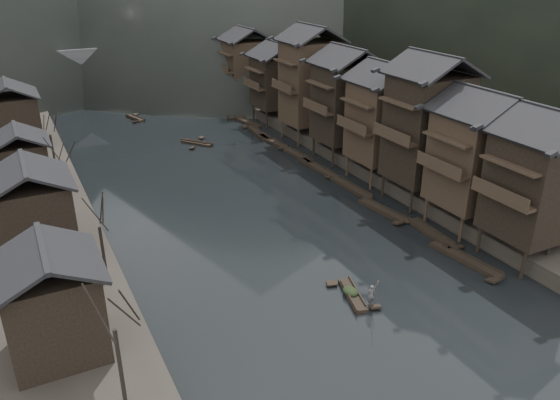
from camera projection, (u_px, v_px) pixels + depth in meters
water at (308, 261)px, 47.34m from camera, size 300.00×300.00×0.00m
right_bank at (369, 104)px, 93.99m from camera, size 40.00×200.00×1.80m
stilt_houses at (356, 94)px, 66.20m from camera, size 9.00×67.60×16.10m
left_houses at (23, 165)px, 52.87m from camera, size 8.10×53.20×8.73m
bare_trees at (78, 195)px, 44.42m from camera, size 3.64×44.24×7.28m
moored_sampans at (288, 150)px, 73.85m from camera, size 2.95×73.95×0.47m
midriver_boats at (170, 118)px, 88.28m from camera, size 11.97×30.45×0.44m
stone_bridge at (121, 65)px, 103.76m from camera, size 40.00×6.00×9.00m
hero_sampan at (353, 295)px, 42.23m from camera, size 2.22×4.96×0.43m
cargo_heap at (351, 288)px, 42.15m from camera, size 1.08×1.42×0.65m
boatman at (371, 292)px, 40.64m from camera, size 0.70×0.55×1.70m
bamboo_pole at (376, 262)px, 39.68m from camera, size 1.09×2.26×3.40m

